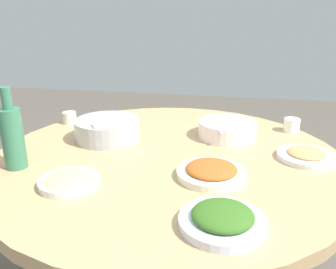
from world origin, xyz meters
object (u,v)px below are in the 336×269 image
rice_bowl (108,129)px  soup_bowl (227,130)px  dish_noodles (69,180)px  dish_shrimp (306,155)px  green_bottle (12,136)px  dish_greens (223,219)px  tea_cup_far (292,125)px  round_dining_table (168,173)px  dish_stirfry (211,172)px  tea_cup_near (70,118)px

rice_bowl → soup_bowl: size_ratio=1.01×
dish_noodles → dish_shrimp: (0.77, 0.35, -0.00)m
soup_bowl → green_bottle: size_ratio=0.95×
rice_bowl → dish_noodles: rice_bowl is taller
dish_greens → tea_cup_far: tea_cup_far is taller
dish_greens → dish_shrimp: dish_greens is taller
round_dining_table → soup_bowl: soup_bowl is taller
dish_shrimp → dish_greens: bearing=-120.2°
dish_noodles → tea_cup_far: (0.76, 0.67, 0.01)m
dish_shrimp → dish_stirfry: 0.40m
rice_bowl → tea_cup_near: 0.31m
round_dining_table → dish_noodles: dish_noodles is taller
soup_bowl → round_dining_table: bearing=-131.8°
dish_stirfry → green_bottle: green_bottle is taller
rice_bowl → tea_cup_far: size_ratio=3.90×
dish_greens → dish_stirfry: 0.28m
soup_bowl → dish_stirfry: 0.40m
dish_noodles → rice_bowl: bearing=93.1°
rice_bowl → green_bottle: bearing=-123.4°
dish_shrimp → tea_cup_far: bearing=92.4°
tea_cup_near → round_dining_table: bearing=-28.2°
dish_noodles → dish_shrimp: size_ratio=0.91×
rice_bowl → green_bottle: (-0.22, -0.33, 0.07)m
dish_greens → tea_cup_far: (0.27, 0.80, 0.01)m
soup_bowl → dish_stirfry: (-0.04, -0.40, -0.01)m
tea_cup_near → tea_cup_far: (1.04, 0.08, 0.00)m
rice_bowl → dish_stirfry: bearing=-31.1°
round_dining_table → tea_cup_far: bearing=36.3°
rice_bowl → tea_cup_near: size_ratio=4.23×
round_dining_table → dish_noodles: bearing=-131.0°
dish_noodles → dish_stirfry: bearing=17.8°
dish_noodles → tea_cup_near: size_ratio=2.94×
tea_cup_near → dish_stirfry: bearing=-32.1°
soup_bowl → dish_greens: (0.01, -0.67, -0.01)m
rice_bowl → dish_greens: (0.51, -0.55, -0.02)m
green_bottle → tea_cup_near: (-0.04, 0.50, -0.09)m
dish_greens → dish_stirfry: dish_greens is taller
dish_stirfry → tea_cup_far: bearing=58.5°
tea_cup_near → tea_cup_far: tea_cup_far is taller
round_dining_table → tea_cup_near: (-0.54, 0.29, 0.11)m
round_dining_table → dish_shrimp: bearing=6.1°
soup_bowl → tea_cup_near: (-0.75, 0.05, -0.01)m
dish_stirfry → green_bottle: bearing=-175.7°
dish_stirfry → dish_greens: bearing=-80.0°
dish_stirfry → tea_cup_far: size_ratio=3.28×
rice_bowl → soup_bowl: rice_bowl is taller
round_dining_table → tea_cup_far: (0.50, 0.37, 0.11)m
soup_bowl → dish_shrimp: soup_bowl is taller
rice_bowl → dish_shrimp: rice_bowl is taller
dish_shrimp → green_bottle: size_ratio=0.74×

